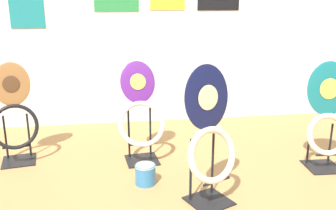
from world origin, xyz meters
The scene contains 6 objects.
wall_back centered at (0.00, 2.25, 1.30)m, with size 8.00×0.07×2.60m.
toilet_seat_display_woodgrain centered at (-1.32, 1.28, 0.39)m, with size 0.42×0.34×0.87m.
toilet_seat_display_purple_note centered at (-0.23, 1.15, 0.41)m, with size 0.43×0.39×0.87m.
toilet_seat_display_navy_moon centered at (0.18, 0.37, 0.47)m, with size 0.43×0.37×0.98m.
toilet_seat_display_teal_sax centered at (1.29, 0.77, 0.43)m, with size 0.37×0.29×0.91m.
paint_can centered at (-0.24, 0.69, 0.09)m, with size 0.16×0.16×0.16m.
Camera 1 is at (-0.45, -1.95, 1.40)m, focal length 40.00 mm.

